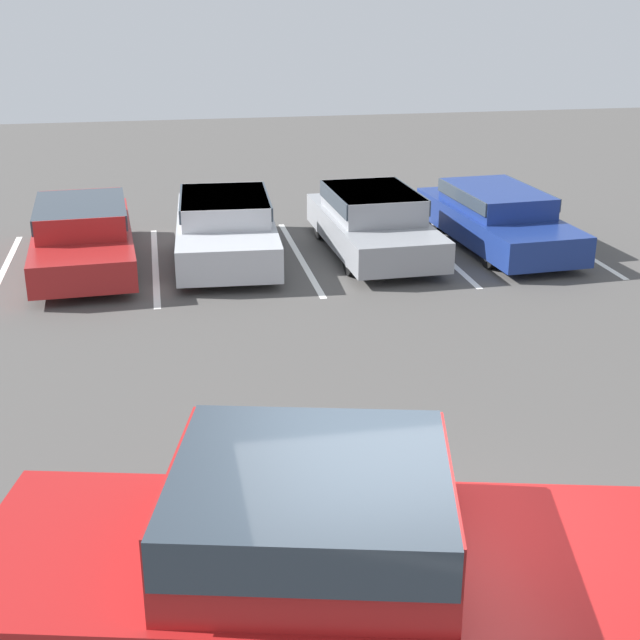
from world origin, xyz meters
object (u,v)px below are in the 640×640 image
(pickup_truck, at_px, (349,578))
(parked_sedan_d, at_px, (496,215))
(parked_sedan_a, at_px, (82,233))
(parked_sedan_c, at_px, (373,220))
(parked_sedan_b, at_px, (225,225))

(pickup_truck, bearing_deg, parked_sedan_d, 77.36)
(parked_sedan_a, xyz_separation_m, parked_sedan_d, (8.16, -0.11, -0.02))
(parked_sedan_c, xyz_separation_m, parked_sedan_d, (2.59, 0.05, -0.04))
(parked_sedan_b, bearing_deg, parked_sedan_d, 91.34)
(parked_sedan_d, bearing_deg, pickup_truck, -29.86)
(parked_sedan_a, xyz_separation_m, parked_sedan_b, (2.69, 0.06, -0.00))
(parked_sedan_c, height_order, parked_sedan_d, parked_sedan_c)
(parked_sedan_d, bearing_deg, parked_sedan_c, -92.66)
(parked_sedan_a, height_order, parked_sedan_b, parked_sedan_b)
(parked_sedan_a, height_order, parked_sedan_c, parked_sedan_c)
(parked_sedan_a, distance_m, parked_sedan_b, 2.69)
(parked_sedan_a, relative_size, parked_sedan_b, 1.04)
(parked_sedan_c, bearing_deg, parked_sedan_a, -93.46)
(pickup_truck, height_order, parked_sedan_a, pickup_truck)
(parked_sedan_a, relative_size, parked_sedan_d, 1.00)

